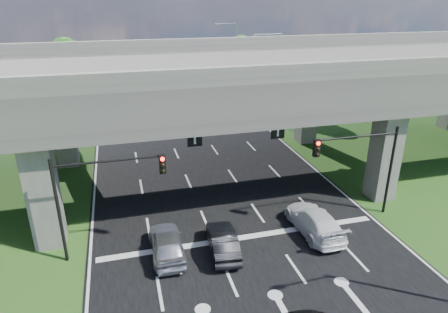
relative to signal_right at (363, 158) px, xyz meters
name	(u,v)px	position (x,y,z in m)	size (l,w,h in m)	color
ground	(264,275)	(-7.82, -3.94, -4.19)	(160.00, 160.00, 0.00)	#234A17
road	(217,190)	(-7.82, 6.06, -4.17)	(18.00, 120.00, 0.03)	black
overpass	(209,79)	(-7.82, 8.06, 3.73)	(80.00, 15.00, 10.00)	#393634
signal_right	(363,158)	(0.00, 0.00, 0.00)	(5.76, 0.54, 6.00)	black
signal_left	(100,188)	(-15.65, 0.00, 0.00)	(5.76, 0.54, 6.00)	black
streetlight_far	(276,72)	(2.27, 20.06, 1.66)	(3.38, 0.25, 10.00)	gray
streetlight_beyond	(234,52)	(2.27, 36.06, 1.66)	(3.38, 0.25, 10.00)	gray
tree_left_near	(37,90)	(-21.78, 22.06, 0.63)	(4.50, 4.50, 7.80)	black
tree_left_mid	(21,82)	(-24.78, 30.06, -0.01)	(3.91, 3.90, 6.76)	black
tree_left_far	(64,61)	(-20.78, 38.06, 0.95)	(4.80, 4.80, 8.32)	black
tree_right_near	(286,76)	(5.22, 24.06, 0.31)	(4.20, 4.20, 7.28)	black
tree_right_mid	(283,66)	(8.22, 32.06, -0.01)	(3.91, 3.90, 6.76)	black
tree_right_far	(238,55)	(4.22, 40.06, 0.63)	(4.50, 4.50, 7.80)	black
car_silver	(167,243)	(-12.44, -0.94, -3.40)	(1.78, 4.42, 1.51)	silver
car_dark	(223,241)	(-9.38, -1.48, -3.47)	(1.45, 4.16, 1.37)	black
car_white	(314,221)	(-3.47, -0.94, -3.41)	(2.10, 5.17, 1.50)	white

